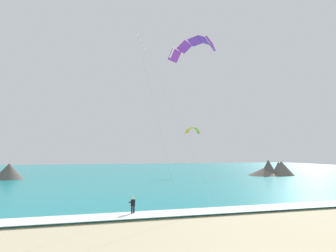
% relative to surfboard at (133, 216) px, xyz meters
% --- Properties ---
extents(sea, '(200.00, 120.00, 0.20)m').
position_rel_surfboard_xyz_m(sea, '(4.97, 58.26, 0.07)').
color(sea, teal).
rests_on(sea, ground).
extents(surf_foam, '(200.00, 2.79, 0.04)m').
position_rel_surfboard_xyz_m(surf_foam, '(4.97, -0.74, 0.19)').
color(surf_foam, white).
rests_on(surf_foam, sea).
extents(surfboard, '(0.82, 1.47, 0.09)m').
position_rel_surfboard_xyz_m(surfboard, '(0.00, 0.00, 0.00)').
color(surfboard, white).
rests_on(surfboard, ground).
extents(kitesurfer, '(0.62, 0.61, 1.69)m').
position_rel_surfboard_xyz_m(kitesurfer, '(-0.01, 0.02, 0.91)').
color(kitesurfer, black).
rests_on(kitesurfer, ground).
extents(kite_primary, '(9.11, 6.64, 17.99)m').
position_rel_surfboard_xyz_m(kite_primary, '(7.44, 4.23, 18.08)').
color(kite_primary, purple).
extents(kite_distant, '(4.72, 2.88, 1.71)m').
position_rel_surfboard_xyz_m(kite_distant, '(21.52, 42.42, 11.53)').
color(kite_distant, yellow).
extents(headland_right, '(11.96, 8.19, 4.04)m').
position_rel_surfboard_xyz_m(headland_right, '(39.21, 34.64, 1.54)').
color(headland_right, '#665B51').
rests_on(headland_right, ground).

